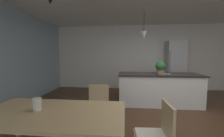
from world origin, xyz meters
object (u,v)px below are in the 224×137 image
Objects in this scene: refrigerator at (175,67)px; chair_far_right at (98,107)px; chair_kitchen_end at (156,136)px; potted_plant_on_island at (160,67)px; kitchen_island at (158,89)px; dining_table at (53,117)px; vase_on_dining_table at (37,104)px.

chair_far_right is at bearing -127.22° from refrigerator.
chair_kitchen_end is 2.65m from potted_plant_on_island.
dining_table is at bearing -126.89° from kitchen_island.
vase_on_dining_table is at bearing -127.26° from chair_far_right.
refrigerator is at bearing 54.87° from dining_table.
potted_plant_on_island is (0.04, 0.00, 0.64)m from kitchen_island.
kitchen_island is 6.19× the size of potted_plant_on_island.
potted_plant_on_island is at bearing 0.00° from kitchen_island.
dining_table is at bearing -115.95° from chair_far_right.
kitchen_island reaches higher than dining_table.
refrigerator is (2.45, 3.22, 0.52)m from chair_far_right.
kitchen_island reaches higher than chair_kitchen_end.
chair_kitchen_end is 5.42× the size of vase_on_dining_table.
chair_far_right is (0.40, 0.83, -0.19)m from dining_table.
dining_table is 0.26m from vase_on_dining_table.
potted_plant_on_island is at bearing 75.54° from chair_kitchen_end.
vase_on_dining_table is at bearing 174.87° from dining_table.
dining_table is 4.80× the size of potted_plant_on_island.
dining_table is 11.20× the size of vase_on_dining_table.
chair_far_right is 0.44× the size of refrigerator.
refrigerator reaches higher than dining_table.
potted_plant_on_island is (-0.94, -1.56, 0.10)m from refrigerator.
kitchen_island is at bearing 48.58° from chair_far_right.
dining_table is at bearing -127.47° from potted_plant_on_island.
kitchen_island is 1.91m from refrigerator.
kitchen_island is (1.87, 2.50, -0.20)m from dining_table.
chair_kitchen_end is 2.32× the size of potted_plant_on_island.
kitchen_island is 3.26m from vase_on_dining_table.
vase_on_dining_table is at bearing -127.23° from refrigerator.
vase_on_dining_table is (-2.13, -2.48, -0.29)m from potted_plant_on_island.
refrigerator is (2.85, 4.05, 0.34)m from dining_table.
chair_kitchen_end is 0.38× the size of kitchen_island.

